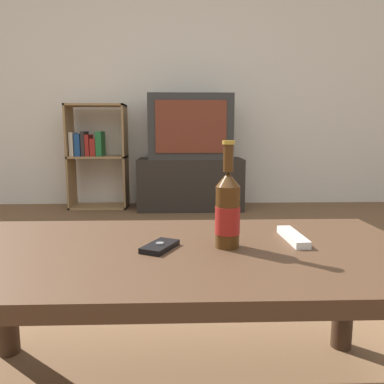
% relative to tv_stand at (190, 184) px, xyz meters
% --- Properties ---
extents(back_wall, '(8.00, 0.05, 2.60)m').
position_rel_tv_stand_xyz_m(back_wall, '(-0.11, 0.30, 1.05)').
color(back_wall, silver).
rests_on(back_wall, ground_plane).
extents(coffee_table, '(1.27, 0.64, 0.45)m').
position_rel_tv_stand_xyz_m(coffee_table, '(-0.11, -2.72, 0.13)').
color(coffee_table, '#422B1C').
rests_on(coffee_table, ground_plane).
extents(tv_stand, '(1.01, 0.46, 0.50)m').
position_rel_tv_stand_xyz_m(tv_stand, '(0.00, 0.00, 0.00)').
color(tv_stand, '#28231E').
rests_on(tv_stand, ground_plane).
extents(television, '(0.79, 0.47, 0.61)m').
position_rel_tv_stand_xyz_m(television, '(0.00, -0.00, 0.55)').
color(television, '#2D2D2D').
rests_on(television, tv_stand).
extents(bookshelf, '(0.56, 0.30, 1.02)m').
position_rel_tv_stand_xyz_m(bookshelf, '(-0.95, 0.09, 0.30)').
color(bookshelf, '#99754C').
rests_on(bookshelf, ground_plane).
extents(beer_bottle, '(0.07, 0.07, 0.28)m').
position_rel_tv_stand_xyz_m(beer_bottle, '(0.02, -2.71, 0.30)').
color(beer_bottle, '#47280F').
rests_on(beer_bottle, coffee_table).
extents(cell_phone, '(0.10, 0.13, 0.02)m').
position_rel_tv_stand_xyz_m(cell_phone, '(-0.16, -2.73, 0.21)').
color(cell_phone, black).
rests_on(cell_phone, coffee_table).
extents(remote_control, '(0.04, 0.18, 0.02)m').
position_rel_tv_stand_xyz_m(remote_control, '(0.21, -2.66, 0.21)').
color(remote_control, white).
rests_on(remote_control, coffee_table).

